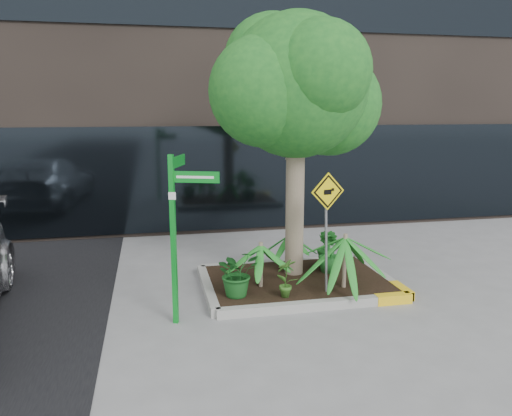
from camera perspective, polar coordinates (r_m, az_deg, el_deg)
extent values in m
plane|color=gray|center=(8.73, 4.01, -9.65)|extent=(80.00, 80.00, 0.00)
cube|color=#9E9E99|center=(10.03, 2.90, -6.38)|extent=(3.20, 0.15, 0.15)
cube|color=#9E9E99|center=(8.05, 7.01, -10.99)|extent=(3.20, 0.15, 0.15)
cube|color=#9E9E99|center=(8.72, -5.54, -9.17)|extent=(0.15, 2.20, 0.15)
cube|color=#9E9E99|center=(9.59, 14.00, -7.55)|extent=(0.15, 2.20, 0.15)
cube|color=yellow|center=(8.54, 15.42, -9.99)|extent=(0.60, 0.17, 0.15)
cube|color=black|center=(9.01, 4.72, -8.17)|extent=(3.05, 2.05, 0.06)
cylinder|color=gray|center=(8.94, 4.47, 1.12)|extent=(0.33, 0.33, 3.09)
cylinder|color=gray|center=(8.84, 5.23, 8.39)|extent=(0.58, 0.16, 1.00)
sphere|color=#1A5B1F|center=(8.81, 4.67, 13.75)|extent=(2.47, 2.47, 2.47)
sphere|color=#1A5B1F|center=(9.32, 8.42, 11.63)|extent=(1.85, 1.85, 1.85)
sphere|color=#1A5B1F|center=(8.45, 0.94, 13.20)|extent=(1.85, 1.85, 1.85)
sphere|color=#1A5B1F|center=(8.29, 7.37, 15.28)|extent=(1.65, 1.65, 1.65)
sphere|color=#1A5B1F|center=(9.25, 1.85, 16.22)|extent=(1.75, 1.75, 1.75)
cylinder|color=gray|center=(8.53, 10.09, -5.94)|extent=(0.07, 0.07, 0.93)
cylinder|color=gray|center=(8.45, 0.55, -6.46)|extent=(0.07, 0.07, 0.77)
cylinder|color=gray|center=(9.53, 3.78, -4.80)|extent=(0.07, 0.07, 0.66)
imported|color=#17511C|center=(8.06, -2.16, -7.37)|extent=(0.92, 0.92, 0.78)
imported|color=#216F27|center=(9.30, 8.41, -5.05)|extent=(0.58, 0.58, 0.74)
imported|color=#33651F|center=(8.03, 3.44, -7.90)|extent=(0.45, 0.45, 0.65)
imported|color=#1E6823|center=(9.57, 8.17, -4.54)|extent=(0.57, 0.57, 0.75)
cube|color=#0D9124|center=(7.26, -9.41, -3.77)|extent=(0.09, 0.09, 2.49)
cube|color=#0D9124|center=(6.99, -7.00, 3.53)|extent=(0.66, 0.25, 0.16)
cube|color=#0D9124|center=(7.38, -8.93, 5.28)|extent=(0.25, 0.66, 0.16)
cube|color=white|center=(6.98, -6.99, 3.52)|extent=(0.50, 0.18, 0.04)
cube|color=white|center=(7.38, -9.03, 5.27)|extent=(0.18, 0.50, 0.04)
cube|color=white|center=(7.08, -9.57, 1.37)|extent=(0.10, 0.04, 0.11)
cylinder|color=slate|center=(8.19, 8.02, -3.37)|extent=(0.07, 0.15, 1.82)
cube|color=yellow|center=(8.02, 8.21, 1.90)|extent=(0.60, 0.15, 0.61)
cube|color=black|center=(8.01, 8.24, 1.88)|extent=(0.53, 0.12, 0.54)
cube|color=yellow|center=(8.00, 8.25, 1.88)|extent=(0.45, 0.11, 0.46)
cube|color=black|center=(8.00, 8.19, 1.80)|extent=(0.14, 0.03, 0.08)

